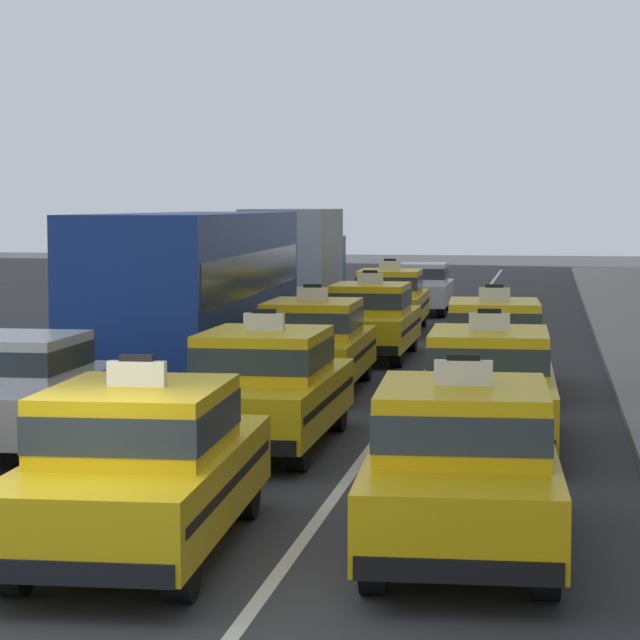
{
  "coord_description": "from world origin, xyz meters",
  "views": [
    {
      "loc": [
        4.01,
        -10.52,
        3.38
      ],
      "look_at": [
        -0.07,
        13.27,
        1.3
      ],
      "focal_mm": 74.95,
      "sensor_mm": 36.0,
      "label": 1
    }
  ],
  "objects_px": {
    "taxi_right_second": "(489,386)",
    "sedan_left_second": "(21,387)",
    "taxi_center_third": "(313,343)",
    "sedan_center_sixth": "(421,287)",
    "taxi_center_nearest": "(141,465)",
    "taxi_center_second": "(266,386)",
    "taxi_right_third": "(494,343)",
    "taxi_center_fourth": "(371,319)",
    "taxi_center_fifth": "(390,299)",
    "box_truck_left_fourth": "(297,260)",
    "traffic_light_pole": "(624,137)",
    "bus_left_third": "(197,282)",
    "taxi_right_nearest": "(463,464)"
  },
  "relations": [
    {
      "from": "bus_left_third",
      "to": "taxi_center_second",
      "type": "bearing_deg",
      "value": -69.03
    },
    {
      "from": "sedan_center_sixth",
      "to": "traffic_light_pole",
      "type": "xyz_separation_m",
      "value": [
        4.37,
        -32.44,
        2.97
      ]
    },
    {
      "from": "bus_left_third",
      "to": "taxi_right_second",
      "type": "bearing_deg",
      "value": -51.44
    },
    {
      "from": "taxi_center_fifth",
      "to": "bus_left_third",
      "type": "bearing_deg",
      "value": -107.85
    },
    {
      "from": "sedan_left_second",
      "to": "taxi_center_nearest",
      "type": "height_order",
      "value": "taxi_center_nearest"
    },
    {
      "from": "taxi_center_fourth",
      "to": "traffic_light_pole",
      "type": "bearing_deg",
      "value": -77.83
    },
    {
      "from": "taxi_right_nearest",
      "to": "taxi_center_fourth",
      "type": "bearing_deg",
      "value": 100.65
    },
    {
      "from": "taxi_right_second",
      "to": "traffic_light_pole",
      "type": "bearing_deg",
      "value": -82.4
    },
    {
      "from": "box_truck_left_fourth",
      "to": "taxi_center_second",
      "type": "relative_size",
      "value": 1.54
    },
    {
      "from": "taxi_right_nearest",
      "to": "taxi_center_fifth",
      "type": "bearing_deg",
      "value": 98.49
    },
    {
      "from": "bus_left_third",
      "to": "sedan_center_sixth",
      "type": "distance_m",
      "value": 15.43
    },
    {
      "from": "taxi_center_nearest",
      "to": "taxi_center_second",
      "type": "height_order",
      "value": "same"
    },
    {
      "from": "taxi_center_fourth",
      "to": "box_truck_left_fourth",
      "type": "bearing_deg",
      "value": 110.25
    },
    {
      "from": "taxi_right_second",
      "to": "taxi_center_second",
      "type": "bearing_deg",
      "value": -169.91
    },
    {
      "from": "taxi_right_second",
      "to": "box_truck_left_fourth",
      "type": "bearing_deg",
      "value": 108.09
    },
    {
      "from": "bus_left_third",
      "to": "taxi_center_third",
      "type": "relative_size",
      "value": 2.46
    },
    {
      "from": "taxi_center_fourth",
      "to": "taxi_center_fifth",
      "type": "relative_size",
      "value": 0.99
    },
    {
      "from": "sedan_center_sixth",
      "to": "traffic_light_pole",
      "type": "height_order",
      "value": "traffic_light_pole"
    },
    {
      "from": "sedan_left_second",
      "to": "traffic_light_pole",
      "type": "height_order",
      "value": "traffic_light_pole"
    },
    {
      "from": "sedan_left_second",
      "to": "sedan_center_sixth",
      "type": "height_order",
      "value": "same"
    },
    {
      "from": "taxi_right_third",
      "to": "taxi_center_nearest",
      "type": "bearing_deg",
      "value": -103.59
    },
    {
      "from": "taxi_center_second",
      "to": "taxi_center_fourth",
      "type": "height_order",
      "value": "same"
    },
    {
      "from": "box_truck_left_fourth",
      "to": "taxi_right_second",
      "type": "bearing_deg",
      "value": -71.91
    },
    {
      "from": "taxi_right_second",
      "to": "sedan_left_second",
      "type": "bearing_deg",
      "value": -171.37
    },
    {
      "from": "taxi_center_third",
      "to": "taxi_right_third",
      "type": "height_order",
      "value": "same"
    },
    {
      "from": "bus_left_third",
      "to": "box_truck_left_fourth",
      "type": "bearing_deg",
      "value": 90.83
    },
    {
      "from": "taxi_right_third",
      "to": "sedan_center_sixth",
      "type": "bearing_deg",
      "value": 99.7
    },
    {
      "from": "sedan_left_second",
      "to": "taxi_right_second",
      "type": "xyz_separation_m",
      "value": [
        6.47,
        0.98,
        0.03
      ]
    },
    {
      "from": "taxi_center_second",
      "to": "sedan_left_second",
      "type": "bearing_deg",
      "value": -172.68
    },
    {
      "from": "taxi_center_third",
      "to": "taxi_center_fifth",
      "type": "bearing_deg",
      "value": 89.86
    },
    {
      "from": "box_truck_left_fourth",
      "to": "traffic_light_pole",
      "type": "distance_m",
      "value": 30.31
    },
    {
      "from": "taxi_right_second",
      "to": "bus_left_third",
      "type": "bearing_deg",
      "value": 128.56
    },
    {
      "from": "taxi_right_nearest",
      "to": "taxi_right_third",
      "type": "bearing_deg",
      "value": 90.81
    },
    {
      "from": "bus_left_third",
      "to": "taxi_center_nearest",
      "type": "height_order",
      "value": "bus_left_third"
    },
    {
      "from": "bus_left_third",
      "to": "taxi_center_fifth",
      "type": "distance_m",
      "value": 9.52
    },
    {
      "from": "sedan_left_second",
      "to": "taxi_center_second",
      "type": "distance_m",
      "value": 3.44
    },
    {
      "from": "box_truck_left_fourth",
      "to": "taxi_right_nearest",
      "type": "distance_m",
      "value": 26.24
    },
    {
      "from": "box_truck_left_fourth",
      "to": "taxi_center_fifth",
      "type": "height_order",
      "value": "box_truck_left_fourth"
    },
    {
      "from": "sedan_left_second",
      "to": "sedan_center_sixth",
      "type": "distance_m",
      "value": 24.16
    },
    {
      "from": "sedan_left_second",
      "to": "sedan_center_sixth",
      "type": "bearing_deg",
      "value": 82.0
    },
    {
      "from": "traffic_light_pole",
      "to": "taxi_center_third",
      "type": "bearing_deg",
      "value": 107.58
    },
    {
      "from": "bus_left_third",
      "to": "taxi_right_third",
      "type": "relative_size",
      "value": 2.43
    },
    {
      "from": "taxi_center_fourth",
      "to": "taxi_right_third",
      "type": "distance_m",
      "value": 5.58
    },
    {
      "from": "taxi_center_third",
      "to": "sedan_center_sixth",
      "type": "height_order",
      "value": "taxi_center_third"
    },
    {
      "from": "taxi_center_third",
      "to": "traffic_light_pole",
      "type": "bearing_deg",
      "value": -72.42
    },
    {
      "from": "bus_left_third",
      "to": "taxi_center_third",
      "type": "bearing_deg",
      "value": -42.64
    },
    {
      "from": "box_truck_left_fourth",
      "to": "taxi_center_fifth",
      "type": "relative_size",
      "value": 1.53
    },
    {
      "from": "taxi_center_fourth",
      "to": "bus_left_third",
      "type": "bearing_deg",
      "value": -140.45
    },
    {
      "from": "taxi_center_third",
      "to": "traffic_light_pole",
      "type": "distance_m",
      "value": 15.72
    },
    {
      "from": "taxi_center_nearest",
      "to": "taxi_right_third",
      "type": "xyz_separation_m",
      "value": [
        2.91,
        12.02,
        0.0
      ]
    }
  ]
}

